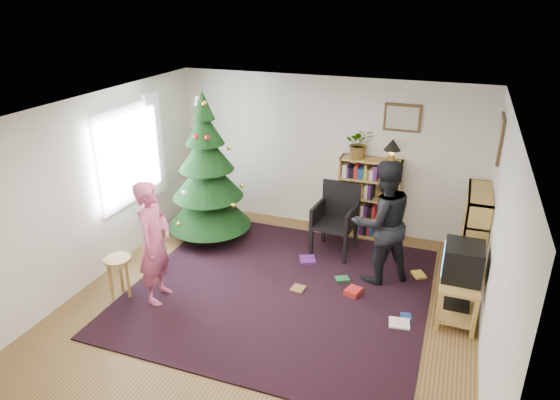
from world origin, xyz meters
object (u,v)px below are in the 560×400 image
(armchair, at_px, (337,215))
(table_lamp, at_px, (392,146))
(christmas_tree, at_px, (207,181))
(person_by_chair, at_px, (382,222))
(crt_tv, at_px, (463,261))
(picture_right, at_px, (500,139))
(picture_back, at_px, (402,118))
(stool, at_px, (118,267))
(bookshelf_right, at_px, (474,235))
(tv_stand, at_px, (458,293))
(bookshelf_back, at_px, (369,197))
(potted_plant, at_px, (360,143))
(person_standing, at_px, (154,243))

(armchair, xyz_separation_m, table_lamp, (0.65, 0.67, 0.96))
(christmas_tree, distance_m, person_by_chair, 2.77)
(crt_tv, height_order, armchair, armchair)
(picture_right, xyz_separation_m, armchair, (-2.07, -0.08, -1.37))
(picture_back, bearing_deg, christmas_tree, -157.30)
(crt_tv, bearing_deg, stool, -165.48)
(bookshelf_right, xyz_separation_m, person_by_chair, (-1.17, -0.45, 0.20))
(picture_right, relative_size, tv_stand, 0.73)
(crt_tv, distance_m, person_by_chair, 1.17)
(bookshelf_back, relative_size, armchair, 1.22)
(bookshelf_right, height_order, potted_plant, potted_plant)
(picture_right, bearing_deg, bookshelf_back, 161.05)
(bookshelf_back, bearing_deg, tv_stand, -51.27)
(picture_right, height_order, christmas_tree, christmas_tree)
(christmas_tree, height_order, potted_plant, christmas_tree)
(christmas_tree, relative_size, tv_stand, 2.89)
(picture_right, height_order, bookshelf_back, picture_right)
(bookshelf_back, height_order, potted_plant, potted_plant)
(picture_back, bearing_deg, stool, -135.17)
(christmas_tree, bearing_deg, person_by_chair, -6.18)
(table_lamp, bearing_deg, armchair, -134.14)
(picture_right, relative_size, armchair, 0.56)
(picture_right, bearing_deg, christmas_tree, -174.16)
(christmas_tree, bearing_deg, potted_plant, 25.24)
(picture_back, xyz_separation_m, armchair, (-0.74, -0.80, -1.37))
(crt_tv, bearing_deg, armchair, 147.48)
(bookshelf_back, distance_m, person_standing, 3.50)
(potted_plant, bearing_deg, tv_stand, -47.64)
(christmas_tree, height_order, bookshelf_back, christmas_tree)
(picture_back, height_order, picture_right, picture_right)
(armchair, relative_size, stool, 1.87)
(christmas_tree, xyz_separation_m, bookshelf_back, (2.33, 1.00, -0.33))
(picture_right, relative_size, bookshelf_right, 0.46)
(christmas_tree, bearing_deg, crt_tv, -12.21)
(person_standing, relative_size, potted_plant, 3.50)
(picture_right, distance_m, armchair, 2.48)
(armchair, relative_size, table_lamp, 3.06)
(picture_right, distance_m, table_lamp, 1.59)
(picture_right, height_order, bookshelf_right, picture_right)
(picture_back, distance_m, bookshelf_back, 1.35)
(picture_right, bearing_deg, crt_tv, -101.80)
(picture_back, height_order, person_by_chair, picture_back)
(picture_right, relative_size, person_standing, 0.37)
(stool, xyz_separation_m, potted_plant, (2.45, 2.89, 1.09))
(tv_stand, bearing_deg, stool, -165.49)
(armchair, xyz_separation_m, stool, (-2.30, -2.22, -0.14))
(picture_right, xyz_separation_m, potted_plant, (-1.92, 0.59, -0.42))
(crt_tv, height_order, potted_plant, potted_plant)
(bookshelf_back, xyz_separation_m, table_lamp, (0.30, 0.00, 0.87))
(stool, bearing_deg, tv_stand, 14.51)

